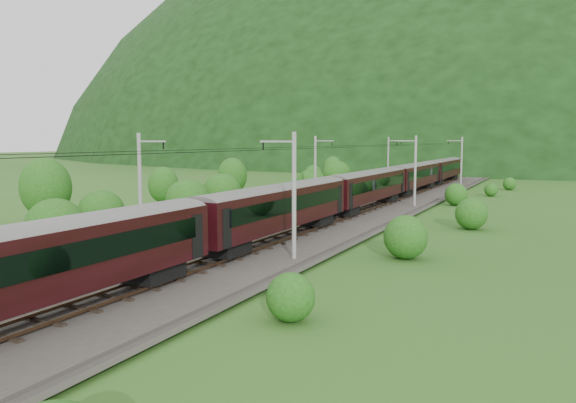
% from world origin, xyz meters
% --- Properties ---
extents(ground, '(600.00, 600.00, 0.00)m').
position_xyz_m(ground, '(0.00, 0.00, 0.00)').
color(ground, '#27551A').
rests_on(ground, ground).
extents(railbed, '(14.00, 220.00, 0.30)m').
position_xyz_m(railbed, '(0.00, 10.00, 0.15)').
color(railbed, '#38332D').
rests_on(railbed, ground).
extents(track_left, '(2.40, 220.00, 0.27)m').
position_xyz_m(track_left, '(-2.40, 10.00, 0.37)').
color(track_left, '#533623').
rests_on(track_left, railbed).
extents(track_right, '(2.40, 220.00, 0.27)m').
position_xyz_m(track_right, '(2.40, 10.00, 0.37)').
color(track_right, '#533623').
rests_on(track_right, railbed).
extents(catenary_left, '(2.54, 192.28, 8.00)m').
position_xyz_m(catenary_left, '(-6.12, 32.00, 4.50)').
color(catenary_left, gray).
rests_on(catenary_left, railbed).
extents(catenary_right, '(2.54, 192.28, 8.00)m').
position_xyz_m(catenary_right, '(6.12, 32.00, 4.50)').
color(catenary_right, gray).
rests_on(catenary_right, railbed).
extents(overhead_wires, '(4.83, 198.00, 0.03)m').
position_xyz_m(overhead_wires, '(0.00, 10.00, 7.10)').
color(overhead_wires, black).
rests_on(overhead_wires, ground).
extents(mountain_main, '(504.00, 360.00, 244.00)m').
position_xyz_m(mountain_main, '(0.00, 260.00, 0.00)').
color(mountain_main, black).
rests_on(mountain_main, ground).
extents(mountain_ridge, '(336.00, 280.00, 132.00)m').
position_xyz_m(mountain_ridge, '(-120.00, 300.00, 0.00)').
color(mountain_ridge, black).
rests_on(mountain_ridge, ground).
extents(train, '(2.80, 155.84, 4.85)m').
position_xyz_m(train, '(2.40, 26.26, 3.34)').
color(train, black).
rests_on(train, ground).
extents(hazard_post_near, '(0.17, 0.17, 1.64)m').
position_xyz_m(hazard_post_near, '(-0.48, 63.32, 1.12)').
color(hazard_post_near, red).
rests_on(hazard_post_near, railbed).
extents(hazard_post_far, '(0.15, 0.15, 1.38)m').
position_xyz_m(hazard_post_far, '(0.57, 36.23, 0.99)').
color(hazard_post_far, red).
rests_on(hazard_post_far, railbed).
extents(signal, '(0.27, 0.27, 2.41)m').
position_xyz_m(signal, '(-4.19, 49.30, 1.72)').
color(signal, black).
rests_on(signal, railbed).
extents(vegetation_left, '(13.27, 145.52, 6.80)m').
position_xyz_m(vegetation_left, '(-14.72, 14.30, 2.49)').
color(vegetation_left, '#224713').
rests_on(vegetation_left, ground).
extents(vegetation_right, '(7.06, 104.96, 2.61)m').
position_xyz_m(vegetation_right, '(12.30, 9.24, 1.16)').
color(vegetation_right, '#224713').
rests_on(vegetation_right, ground).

